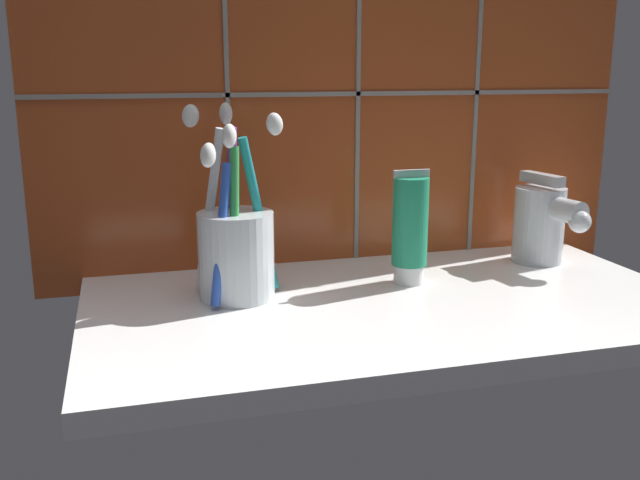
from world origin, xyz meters
TOP-DOWN VIEW (x-y plane):
  - sink_counter at (0.00, 0.00)cm, footprint 59.02×32.64cm
  - tile_wall_backsplash at (0.01, 16.57)cm, footprint 69.02×1.72cm
  - toothbrush_cup at (-14.57, 4.75)cm, footprint 10.23×10.19cm
  - toothpaste_tube at (3.60, 4.69)cm, footprint 3.86×3.68cm
  - sink_faucet at (21.38, 8.03)cm, footprint 5.75×10.37cm

SIDE VIEW (x-z plane):
  - sink_counter at x=0.00cm, z-range 0.00..2.00cm
  - sink_faucet at x=21.38cm, z-range 1.70..11.99cm
  - toothbrush_cup at x=-14.57cm, z-range -2.21..16.64cm
  - toothpaste_tube at x=3.60cm, z-range 1.88..13.85cm
  - tile_wall_backsplash at x=0.01cm, z-range 0.01..55.65cm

